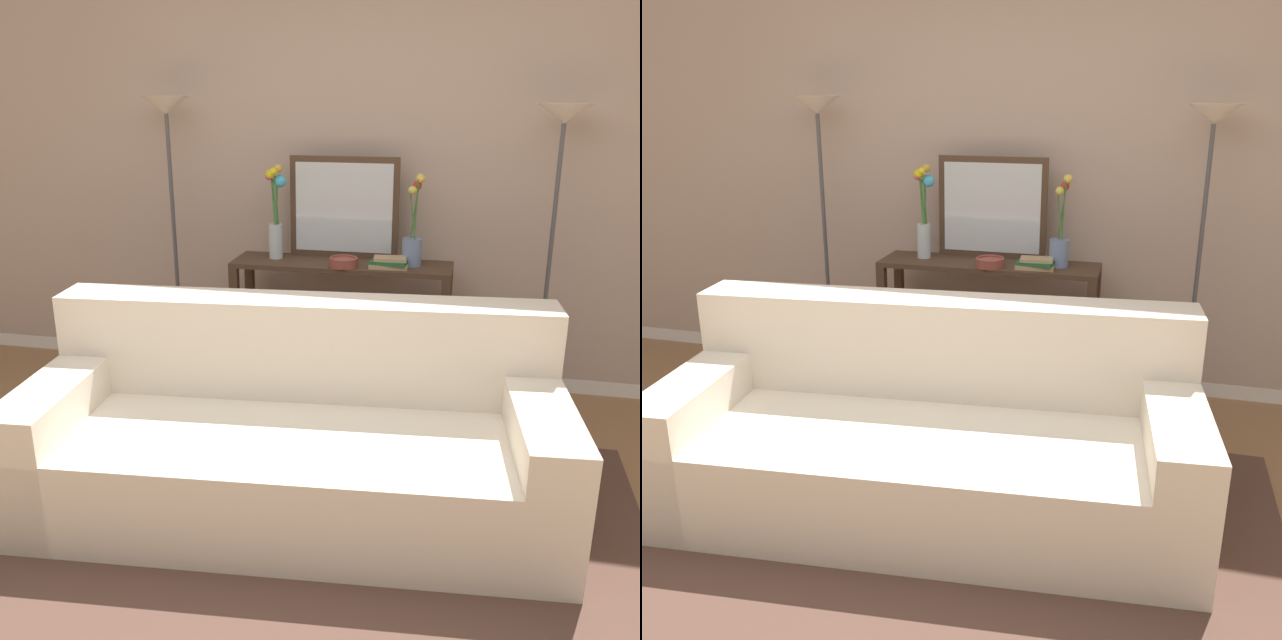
{
  "view_description": "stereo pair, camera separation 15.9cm",
  "coord_description": "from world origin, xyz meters",
  "views": [
    {
      "loc": [
        0.66,
        -1.91,
        1.78
      ],
      "look_at": [
        -0.05,
        1.32,
        0.68
      ],
      "focal_mm": 39.18,
      "sensor_mm": 36.0,
      "label": 1
    },
    {
      "loc": [
        0.82,
        -1.87,
        1.78
      ],
      "look_at": [
        -0.05,
        1.32,
        0.68
      ],
      "focal_mm": 39.18,
      "sensor_mm": 36.0,
      "label": 2
    }
  ],
  "objects": [
    {
      "name": "ground_plane",
      "position": [
        0.0,
        0.0,
        -0.01
      ],
      "size": [
        16.0,
        16.0,
        0.02
      ],
      "primitive_type": "cube",
      "color": "#936B47"
    },
    {
      "name": "back_wall",
      "position": [
        0.0,
        2.34,
        1.5
      ],
      "size": [
        12.0,
        0.15,
        3.0
      ],
      "color": "white",
      "rests_on": "ground"
    },
    {
      "name": "area_rug",
      "position": [
        -0.03,
        0.59,
        0.01
      ],
      "size": [
        3.01,
        1.92,
        0.01
      ],
      "color": "#51382D",
      "rests_on": "ground"
    },
    {
      "name": "couch",
      "position": [
        -0.04,
        0.75,
        0.31
      ],
      "size": [
        2.36,
        1.16,
        0.88
      ],
      "color": "beige",
      "rests_on": "ground"
    },
    {
      "name": "console_table",
      "position": [
        -0.06,
        1.96,
        0.57
      ],
      "size": [
        1.27,
        0.34,
        0.83
      ],
      "color": "#473323",
      "rests_on": "ground"
    },
    {
      "name": "floor_lamp_left",
      "position": [
        -1.11,
        2.01,
        1.37
      ],
      "size": [
        0.28,
        0.28,
        1.75
      ],
      "color": "#4C4C51",
      "rests_on": "ground"
    },
    {
      "name": "floor_lamp_right",
      "position": [
        1.09,
        2.01,
        1.35
      ],
      "size": [
        0.28,
        0.28,
        1.71
      ],
      "color": "#4C4C51",
      "rests_on": "ground"
    },
    {
      "name": "wall_mirror",
      "position": [
        -0.08,
        2.1,
        1.12
      ],
      "size": [
        0.64,
        0.02,
        0.59
      ],
      "color": "#473323",
      "rests_on": "console_table"
    },
    {
      "name": "vase_tall_flowers",
      "position": [
        -0.46,
        1.98,
        1.09
      ],
      "size": [
        0.11,
        0.11,
        0.55
      ],
      "color": "silver",
      "rests_on": "console_table"
    },
    {
      "name": "vase_short_flowers",
      "position": [
        0.34,
        1.97,
        0.97
      ],
      "size": [
        0.11,
        0.12,
        0.51
      ],
      "color": "#6B84AD",
      "rests_on": "console_table"
    },
    {
      "name": "fruit_bowl",
      "position": [
        -0.03,
        1.86,
        0.86
      ],
      "size": [
        0.16,
        0.16,
        0.05
      ],
      "color": "brown",
      "rests_on": "console_table"
    },
    {
      "name": "book_stack",
      "position": [
        0.22,
        1.89,
        0.86
      ],
      "size": [
        0.22,
        0.15,
        0.06
      ],
      "color": "tan",
      "rests_on": "console_table"
    },
    {
      "name": "book_row_under_console",
      "position": [
        -0.37,
        1.96,
        0.06
      ],
      "size": [
        0.45,
        0.18,
        0.13
      ],
      "color": "slate",
      "rests_on": "ground"
    }
  ]
}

